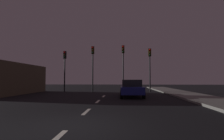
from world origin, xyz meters
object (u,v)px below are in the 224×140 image
traffic_signal_center_left (93,60)px  traffic_signal_far_right (150,62)px  traffic_signal_center_right (123,60)px  car_stopped_ahead (131,88)px  traffic_signal_far_left (65,63)px

traffic_signal_center_left → traffic_signal_far_right: size_ratio=1.07×
traffic_signal_center_right → car_stopped_ahead: traffic_signal_center_right is taller
traffic_signal_far_right → traffic_signal_far_left: bearing=-180.0°
traffic_signal_center_left → car_stopped_ahead: traffic_signal_center_left is taller
traffic_signal_center_right → car_stopped_ahead: size_ratio=1.22×
car_stopped_ahead → traffic_signal_center_left: bearing=126.9°
traffic_signal_center_right → car_stopped_ahead: bearing=-83.3°
traffic_signal_far_right → car_stopped_ahead: bearing=-113.2°
traffic_signal_far_left → car_stopped_ahead: 9.84m
traffic_signal_far_right → traffic_signal_center_right: bearing=180.0°
traffic_signal_center_right → traffic_signal_center_left: bearing=-180.0°
car_stopped_ahead → traffic_signal_far_right: bearing=66.8°
traffic_signal_center_left → traffic_signal_center_right: size_ratio=0.99×
traffic_signal_center_left → traffic_signal_far_right: (6.66, -0.00, -0.21)m
traffic_signal_far_left → traffic_signal_far_right: traffic_signal_far_right is taller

